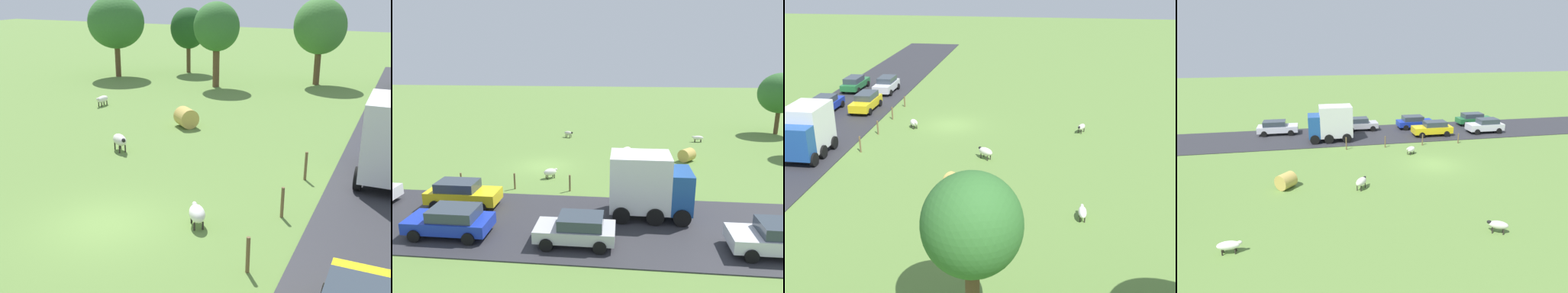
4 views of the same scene
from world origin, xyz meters
The scene contains 12 objects.
ground_plane centered at (0.00, 0.00, 0.00)m, with size 160.00×160.00×0.00m, color olive.
sheep_1 centered at (-10.19, 14.66, 0.46)m, with size 0.45×1.24×0.68m.
sheep_2 centered at (-3.83, 6.96, 0.58)m, with size 1.28×1.15×0.86m.
sheep_3 centered at (3.00, 1.20, 0.49)m, with size 1.02×1.14×0.76m.
hay_bale_0 centered at (-2.64, 12.27, 0.57)m, with size 1.14×1.14×1.21m, color tan.
tree_0 centered at (-10.39, 29.19, 4.09)m, with size 3.33×3.33×5.99m.
tree_1 centered at (-5.48, 23.95, 4.76)m, with size 3.67×3.67×6.75m.
tree_2 centered at (-15.34, 24.69, 4.82)m, with size 4.99×4.99×7.17m.
tree_3 centered at (1.82, 28.27, 4.73)m, with size 4.26×4.26×7.01m.
fence_post_1 centered at (5.52, -0.81, 0.57)m, with size 0.12×0.12×1.15m, color brown.
fence_post_2 centered at (5.52, 3.08, 0.58)m, with size 0.12×0.12×1.16m, color brown.
fence_post_3 centered at (5.52, 6.98, 0.63)m, with size 0.12×0.12×1.26m, color brown.
Camera 1 is at (9.21, -12.70, 8.03)m, focal length 44.77 mm.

